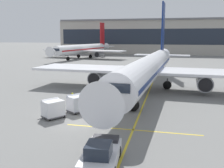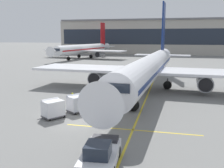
{
  "view_description": "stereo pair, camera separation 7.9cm",
  "coord_description": "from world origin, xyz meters",
  "views": [
    {
      "loc": [
        7.97,
        -21.75,
        8.01
      ],
      "look_at": [
        1.7,
        5.53,
        2.78
      ],
      "focal_mm": 40.73,
      "sensor_mm": 36.0,
      "label": 1
    },
    {
      "loc": [
        8.05,
        -21.73,
        8.01
      ],
      "look_at": [
        1.7,
        5.53,
        2.78
      ],
      "focal_mm": 40.73,
      "sensor_mm": 36.0,
      "label": 2
    }
  ],
  "objects": [
    {
      "name": "ground_crew_by_loader",
      "position": [
        0.49,
        2.63,
        1.0
      ],
      "size": [
        0.47,
        0.42,
        1.74
      ],
      "color": "black",
      "rests_on": "ground"
    },
    {
      "name": "baggage_cart_lead",
      "position": [
        -1.6,
        3.16,
        1.0
      ],
      "size": [
        2.46,
        2.69,
        1.91
      ],
      "color": "#515156",
      "rests_on": "ground"
    },
    {
      "name": "ground_plane",
      "position": [
        0.0,
        0.0,
        0.0
      ],
      "size": [
        600.0,
        600.0,
        0.0
      ],
      "primitive_type": "plane",
      "color": "slate"
    },
    {
      "name": "ground_crew_wingwalker",
      "position": [
        -2.74,
        4.72,
        1.0
      ],
      "size": [
        0.32,
        0.56,
        1.74
      ],
      "color": "#333847",
      "rests_on": "ground"
    },
    {
      "name": "apron_guidance_line_lead_in",
      "position": [
        5.05,
        15.93,
        0.0
      ],
      "size": [
        0.2,
        110.0,
        0.01
      ],
      "color": "yellow",
      "rests_on": "ground"
    },
    {
      "name": "ground_crew_marshaller",
      "position": [
        1.41,
        2.95,
        1.0
      ],
      "size": [
        0.33,
        0.56,
        1.74
      ],
      "color": "#514C42",
      "rests_on": "ground"
    },
    {
      "name": "distant_airplane",
      "position": [
        -24.17,
        69.57,
        3.38
      ],
      "size": [
        32.92,
        41.37,
        13.9
      ],
      "color": "white",
      "rests_on": "ground"
    },
    {
      "name": "pushback_tug",
      "position": [
        4.01,
        -7.59,
        0.83
      ],
      "size": [
        2.44,
        4.55,
        1.83
      ],
      "color": "silver",
      "rests_on": "ground"
    },
    {
      "name": "terminal_building",
      "position": [
        8.08,
        104.84,
        7.93
      ],
      "size": [
        105.05,
        21.55,
        15.97
      ],
      "color": "#A8A399",
      "rests_on": "ground"
    },
    {
      "name": "ground_crew_by_carts",
      "position": [
        1.47,
        4.01,
        1.0
      ],
      "size": [
        0.29,
        0.57,
        1.74
      ],
      "color": "black",
      "rests_on": "ground"
    },
    {
      "name": "belt_loader",
      "position": [
        0.52,
        6.15,
        0.81
      ],
      "size": [
        4.42,
        5.02,
        2.61
      ],
      "color": "#A3A8B2",
      "rests_on": "ground"
    },
    {
      "name": "baggage_cart_second",
      "position": [
        -3.26,
        0.72,
        1.0
      ],
      "size": [
        2.46,
        2.69,
        1.91
      ],
      "color": "#515156",
      "rests_on": "ground"
    },
    {
      "name": "parked_airplane",
      "position": [
        4.98,
        16.85,
        3.42
      ],
      "size": [
        36.81,
        46.1,
        15.25
      ],
      "color": "white",
      "rests_on": "ground"
    },
    {
      "name": "safety_cone_engine_keepout",
      "position": [
        -0.2,
        12.22,
        0.37
      ],
      "size": [
        0.67,
        0.67,
        0.75
      ],
      "color": "black",
      "rests_on": "ground"
    },
    {
      "name": "apron_guidance_line_stop_bar",
      "position": [
        4.92,
        -0.83,
        0.0
      ],
      "size": [
        12.0,
        0.2,
        0.01
      ],
      "color": "yellow",
      "rests_on": "ground"
    }
  ]
}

